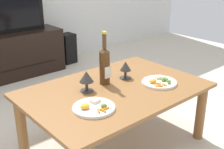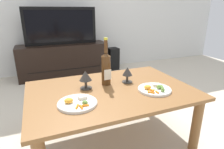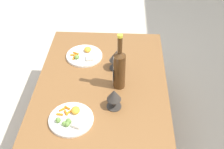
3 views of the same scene
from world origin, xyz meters
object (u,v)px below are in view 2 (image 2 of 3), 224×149
goblet_right (127,72)px  dinner_plate_right (155,89)px  floor_speaker (113,59)px  wine_bottle (106,67)px  dining_table (111,97)px  tv_stand (64,60)px  goblet_left (85,77)px  tv_screen (61,26)px  dinner_plate_left (77,103)px

goblet_right → dinner_plate_right: goblet_right is taller
goblet_right → dinner_plate_right: bearing=-63.7°
floor_speaker → wine_bottle: 1.91m
dining_table → floor_speaker: bearing=67.2°
tv_stand → goblet_right: 1.77m
wine_bottle → goblet_left: size_ratio=2.64×
tv_screen → dinner_plate_left: bearing=-95.7°
goblet_left → tv_screen: bearing=87.4°
dining_table → dinner_plate_right: size_ratio=4.93×
dinner_plate_right → wine_bottle: bearing=138.8°
dining_table → dinner_plate_left: size_ratio=4.82×
floor_speaker → dinner_plate_right: size_ratio=1.57×
goblet_right → floor_speaker: bearing=71.3°
tv_stand → floor_speaker: (0.86, 0.00, -0.06)m
tv_stand → goblet_left: bearing=-92.6°
goblet_left → dinner_plate_left: bearing=-116.7°
goblet_left → dinner_plate_left: goblet_left is taller
dining_table → dinner_plate_right: dinner_plate_right is taller
goblet_right → dinner_plate_left: size_ratio=0.51×
tv_screen → goblet_right: size_ratio=8.40×
dining_table → dinner_plate_left: (-0.29, -0.14, 0.08)m
dining_table → tv_screen: bearing=93.0°
wine_bottle → goblet_right: wine_bottle is taller
tv_screen → wine_bottle: bearing=-86.7°
floor_speaker → wine_bottle: bearing=-118.9°
goblet_right → tv_stand: bearing=99.0°
dinner_plate_right → tv_screen: bearing=101.2°
dining_table → goblet_right: (0.18, 0.09, 0.16)m
dinner_plate_left → dining_table: bearing=26.5°
wine_bottle → goblet_left: wine_bottle is taller
wine_bottle → goblet_right: size_ratio=2.89×
dinner_plate_left → goblet_right: bearing=26.2°
tv_screen → goblet_left: size_ratio=7.66×
tv_screen → dinner_plate_right: bearing=-78.8°
tv_stand → wine_bottle: size_ratio=3.69×
dining_table → wine_bottle: (0.00, 0.11, 0.21)m
wine_bottle → floor_speaker: bearing=65.9°
tv_stand → tv_screen: tv_screen is taller
tv_stand → wine_bottle: bearing=-86.7°
goblet_left → goblet_right: goblet_left is taller
tv_screen → dinner_plate_left: tv_screen is taller
dinner_plate_left → dinner_plate_right: same height
goblet_left → goblet_right: bearing=0.0°
tv_stand → goblet_left: (-0.08, -1.72, 0.29)m
tv_stand → dinner_plate_right: bearing=-78.8°
goblet_right → dinner_plate_left: (-0.47, -0.23, -0.07)m
dining_table → dinner_plate_left: dinner_plate_left is taller
tv_stand → goblet_left: goblet_left is taller
tv_stand → dinner_plate_left: 1.97m
wine_bottle → goblet_left: 0.18m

